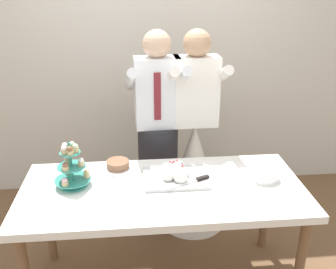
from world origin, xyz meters
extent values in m
cube|color=beige|center=(0.00, 1.45, 1.45)|extent=(5.20, 0.10, 2.90)
cube|color=white|center=(0.00, 0.00, 0.75)|extent=(1.80, 0.80, 0.05)
cylinder|color=brown|center=(0.82, -0.32, 0.36)|extent=(0.06, 0.06, 0.72)
cylinder|color=brown|center=(-0.82, 0.32, 0.36)|extent=(0.06, 0.06, 0.72)
cylinder|color=brown|center=(0.82, 0.32, 0.36)|extent=(0.06, 0.06, 0.72)
cylinder|color=teal|center=(-0.57, 0.08, 0.78)|extent=(0.17, 0.17, 0.01)
cylinder|color=teal|center=(-0.57, 0.08, 0.93)|extent=(0.01, 0.01, 0.31)
cylinder|color=teal|center=(-0.57, 0.08, 0.82)|extent=(0.23, 0.23, 0.01)
cylinder|color=#D1B784|center=(-0.48, 0.09, 0.84)|extent=(0.04, 0.04, 0.03)
sphere|color=#D6B27A|center=(-0.48, 0.09, 0.86)|extent=(0.04, 0.04, 0.04)
cylinder|color=#D1B784|center=(-0.61, 0.15, 0.84)|extent=(0.04, 0.04, 0.03)
sphere|color=brown|center=(-0.61, 0.15, 0.86)|extent=(0.04, 0.04, 0.04)
cylinder|color=#D1B784|center=(-0.60, 0.00, 0.84)|extent=(0.04, 0.04, 0.03)
sphere|color=#EAB7C6|center=(-0.60, 0.00, 0.86)|extent=(0.04, 0.04, 0.04)
cylinder|color=teal|center=(-0.57, 0.08, 0.92)|extent=(0.18, 0.18, 0.01)
cylinder|color=#D1B784|center=(-0.51, 0.07, 0.93)|extent=(0.04, 0.04, 0.03)
sphere|color=white|center=(-0.51, 0.07, 0.96)|extent=(0.04, 0.04, 0.04)
cylinder|color=#D1B784|center=(-0.60, 0.13, 0.93)|extent=(0.04, 0.04, 0.03)
sphere|color=white|center=(-0.60, 0.13, 0.96)|extent=(0.04, 0.04, 0.04)
cylinder|color=#D1B784|center=(-0.59, 0.02, 0.93)|extent=(0.04, 0.04, 0.03)
sphere|color=brown|center=(-0.59, 0.02, 0.96)|extent=(0.04, 0.04, 0.04)
cylinder|color=teal|center=(-0.57, 0.08, 1.01)|extent=(0.13, 0.13, 0.01)
cylinder|color=#D1B784|center=(-0.53, 0.07, 1.03)|extent=(0.04, 0.04, 0.03)
sphere|color=beige|center=(-0.53, 0.07, 1.05)|extent=(0.04, 0.04, 0.04)
cylinder|color=#D1B784|center=(-0.56, 0.11, 1.03)|extent=(0.04, 0.04, 0.03)
sphere|color=beige|center=(-0.56, 0.11, 1.05)|extent=(0.04, 0.04, 0.04)
cylinder|color=#D1B784|center=(-0.60, 0.10, 1.03)|extent=(0.04, 0.04, 0.03)
sphere|color=white|center=(-0.60, 0.10, 1.05)|extent=(0.04, 0.04, 0.04)
cylinder|color=#D1B784|center=(-0.60, 0.05, 1.03)|extent=(0.04, 0.04, 0.03)
sphere|color=white|center=(-0.60, 0.05, 1.05)|extent=(0.04, 0.04, 0.04)
cylinder|color=#D1B784|center=(-0.56, 0.04, 1.03)|extent=(0.04, 0.04, 0.03)
sphere|color=brown|center=(-0.56, 0.04, 1.05)|extent=(0.04, 0.04, 0.04)
cube|color=silver|center=(0.09, 0.09, 0.79)|extent=(0.42, 0.31, 0.02)
sphere|color=white|center=(0.14, 0.09, 0.82)|extent=(0.07, 0.07, 0.07)
sphere|color=white|center=(0.12, 0.17, 0.83)|extent=(0.08, 0.08, 0.08)
sphere|color=white|center=(0.04, 0.13, 0.83)|extent=(0.09, 0.09, 0.09)
sphere|color=white|center=(0.04, 0.06, 0.83)|extent=(0.08, 0.08, 0.08)
sphere|color=white|center=(0.11, 0.03, 0.83)|extent=(0.09, 0.09, 0.09)
sphere|color=white|center=(0.09, 0.09, 0.84)|extent=(0.11, 0.11, 0.11)
sphere|color=#DB474C|center=(0.06, 0.15, 0.87)|extent=(0.02, 0.02, 0.02)
sphere|color=#2D1938|center=(0.13, 0.11, 0.88)|extent=(0.02, 0.02, 0.02)
sphere|color=#DB474C|center=(0.11, 0.15, 0.89)|extent=(0.02, 0.02, 0.02)
sphere|color=#B21923|center=(0.08, 0.11, 0.89)|extent=(0.02, 0.02, 0.02)
sphere|color=#2D1938|center=(0.11, 0.09, 0.87)|extent=(0.02, 0.02, 0.02)
sphere|color=#B21923|center=(0.07, 0.10, 0.89)|extent=(0.02, 0.02, 0.02)
sphere|color=#DB474C|center=(0.13, 0.06, 0.89)|extent=(0.02, 0.02, 0.02)
cube|color=silver|center=(0.12, -0.02, 0.80)|extent=(0.22, 0.11, 0.00)
cube|color=black|center=(0.26, 0.04, 0.81)|extent=(0.09, 0.06, 0.02)
cylinder|color=white|center=(0.68, 0.04, 0.78)|extent=(0.18, 0.18, 0.01)
cylinder|color=white|center=(0.67, 0.05, 0.79)|extent=(0.18, 0.18, 0.01)
cylinder|color=white|center=(0.67, 0.05, 0.80)|extent=(0.18, 0.18, 0.01)
cylinder|color=white|center=(0.67, 0.05, 0.81)|extent=(0.18, 0.18, 0.01)
cylinder|color=white|center=(0.67, 0.04, 0.82)|extent=(0.18, 0.18, 0.01)
cylinder|color=white|center=(0.68, 0.05, 0.84)|extent=(0.18, 0.18, 0.01)
cylinder|color=white|center=(-0.29, 0.28, 0.78)|extent=(0.24, 0.24, 0.01)
cylinder|color=brown|center=(-0.29, 0.28, 0.81)|extent=(0.16, 0.16, 0.05)
cylinder|color=#232328|center=(0.02, 0.70, 0.46)|extent=(0.32, 0.32, 0.92)
cube|color=white|center=(0.02, 0.70, 1.19)|extent=(0.35, 0.22, 0.54)
sphere|color=#D8B293|center=(0.02, 0.70, 1.55)|extent=(0.21, 0.21, 0.21)
cylinder|color=white|center=(-0.18, 0.69, 1.30)|extent=(0.11, 0.49, 0.28)
cylinder|color=white|center=(0.20, 0.71, 1.30)|extent=(0.11, 0.49, 0.28)
cube|color=maroon|center=(0.01, 0.59, 1.19)|extent=(0.05, 0.02, 0.36)
cone|color=white|center=(0.31, 0.71, 0.46)|extent=(0.56, 0.56, 0.92)
cube|color=white|center=(0.31, 0.71, 1.19)|extent=(0.34, 0.21, 0.54)
sphere|color=tan|center=(0.31, 0.71, 1.55)|extent=(0.21, 0.21, 0.21)
cylinder|color=white|center=(0.12, 0.70, 1.30)|extent=(0.09, 0.49, 0.28)
cylinder|color=white|center=(0.50, 0.71, 1.30)|extent=(0.09, 0.49, 0.28)
camera|label=1|loc=(-0.16, -2.07, 2.03)|focal=40.62mm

